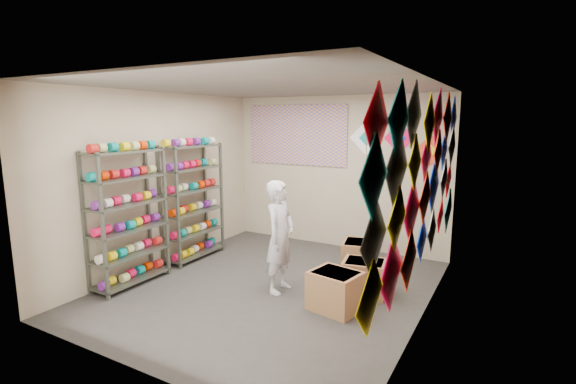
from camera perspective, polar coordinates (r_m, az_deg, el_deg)
The scene contains 12 objects.
ground at distance 5.91m, azimuth -2.33°, elevation -12.88°, with size 4.50×4.50×0.00m, color #322E2B.
room_walls at distance 5.49m, azimuth -2.45°, elevation 3.16°, with size 4.50×4.50×4.50m.
shelf_rack_front at distance 6.14m, azimuth -21.06°, elevation -3.36°, with size 0.40×1.10×1.90m, color #4C5147.
shelf_rack_back at distance 7.02m, azimuth -12.91°, elevation -1.34°, with size 0.40×1.10×1.90m, color #4C5147.
string_spools at distance 6.54m, azimuth -16.75°, elevation -1.47°, with size 0.12×2.36×0.12m.
kite_wall_display at distance 4.74m, azimuth 18.23°, elevation 1.69°, with size 0.06×4.33×2.07m.
back_wall_kites at distance 7.13m, azimuth 14.25°, elevation 6.72°, with size 1.61×0.02×0.74m.
poster at distance 7.79m, azimuth 1.17°, elevation 7.79°, with size 2.00×0.01×1.10m, color #5D55B9.
shopkeeper at distance 5.56m, azimuth -1.12°, elevation -6.13°, with size 0.38×0.56×1.51m, color silver.
carton_a at distance 5.22m, azimuth 6.49°, elevation -13.28°, with size 0.57×0.48×0.48m, color olive.
carton_b at distance 5.71m, azimuth 10.38°, elevation -11.43°, with size 0.56×0.45×0.45m, color olive.
carton_c at distance 6.50m, azimuth 9.68°, elevation -8.67°, with size 0.48×0.53×0.46m, color olive.
Camera 1 is at (2.86, -4.64, 2.29)m, focal length 26.00 mm.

